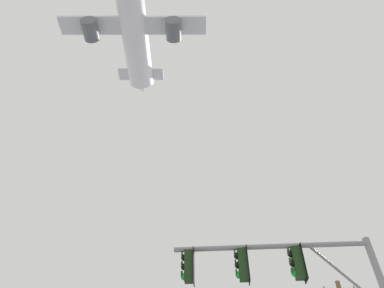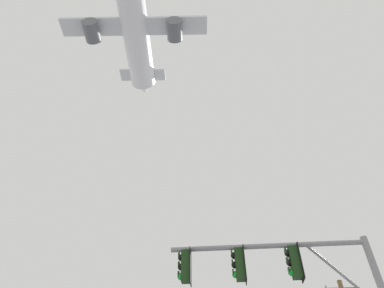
% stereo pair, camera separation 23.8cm
% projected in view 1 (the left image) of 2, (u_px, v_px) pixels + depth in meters
% --- Properties ---
extents(signal_pole_near, '(5.83, 0.51, 6.08)m').
position_uv_depth(signal_pole_near, '(297.00, 288.00, 9.13)').
color(signal_pole_near, gray).
rests_on(signal_pole_near, ground).
extents(airplane, '(22.91, 29.65, 8.09)m').
position_uv_depth(airplane, '(133.00, 19.00, 51.60)').
color(airplane, white).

